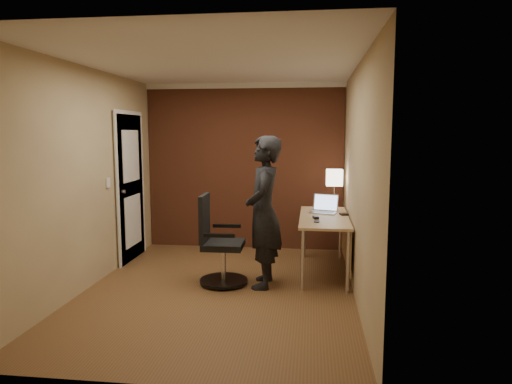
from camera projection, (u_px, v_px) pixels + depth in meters
The scene contains 9 objects.
room at pixel (221, 161), 6.54m from camera, with size 4.00×4.00×4.00m.
desk at pixel (330, 226), 5.70m from camera, with size 0.60×1.50×0.73m.
desk_lamp at pixel (334, 178), 6.24m from camera, with size 0.22×0.22×0.54m.
laptop at pixel (324, 208), 5.95m from camera, with size 0.39×0.34×0.23m.
mouse at pixel (316, 218), 5.51m from camera, with size 0.06×0.10×0.03m, color black.
phone at pixel (317, 221), 5.32m from camera, with size 0.06×0.12×0.01m, color black.
wallet at pixel (344, 214), 5.76m from camera, with size 0.09×0.11×0.02m, color black.
office_chair at pixel (218, 246), 5.31m from camera, with size 0.56×0.58×1.03m.
person at pixel (264, 212), 5.19m from camera, with size 0.63×0.41×1.73m, color black.
Camera 1 is at (1.02, -4.89, 1.76)m, focal length 32.00 mm.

